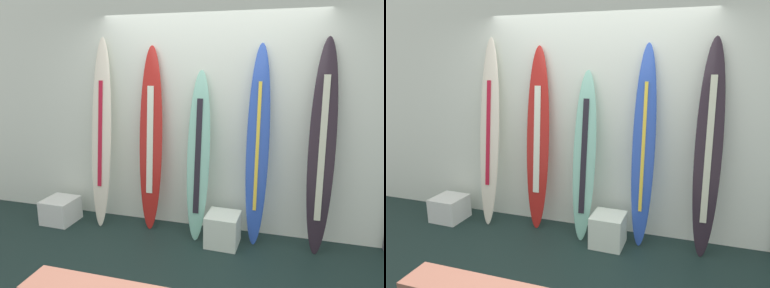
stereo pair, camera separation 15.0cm
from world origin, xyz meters
TOP-DOWN VIEW (x-y plane):
  - ground at (0.00, 0.00)m, footprint 8.00×8.00m
  - wall_back at (0.00, 1.30)m, footprint 7.20×0.20m
  - surfboard_ivory at (-1.26, 0.99)m, footprint 0.26×0.38m
  - surfboard_crimson at (-0.65, 1.04)m, footprint 0.28×0.28m
  - surfboard_seafoam at (-0.06, 0.97)m, footprint 0.27×0.39m
  - surfboard_cobalt at (0.59, 1.02)m, footprint 0.25×0.33m
  - surfboard_charcoal at (1.24, 1.00)m, footprint 0.27×0.34m
  - display_block_left at (-1.81, 0.83)m, footprint 0.39×0.39m
  - display_block_center at (0.27, 0.82)m, footprint 0.36×0.36m

SIDE VIEW (x-z plane):
  - ground at x=0.00m, z-range -0.04..0.00m
  - display_block_left at x=-1.81m, z-range 0.00..0.30m
  - display_block_center at x=0.27m, z-range 0.00..0.35m
  - surfboard_seafoam at x=-0.06m, z-range -0.02..1.87m
  - surfboard_crimson at x=-0.65m, z-range -0.01..2.15m
  - surfboard_cobalt at x=0.59m, z-range 0.00..2.17m
  - surfboard_charcoal at x=1.24m, z-range 0.00..2.22m
  - surfboard_ivory at x=-1.26m, z-range -0.01..2.25m
  - wall_back at x=0.00m, z-range 0.00..2.80m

